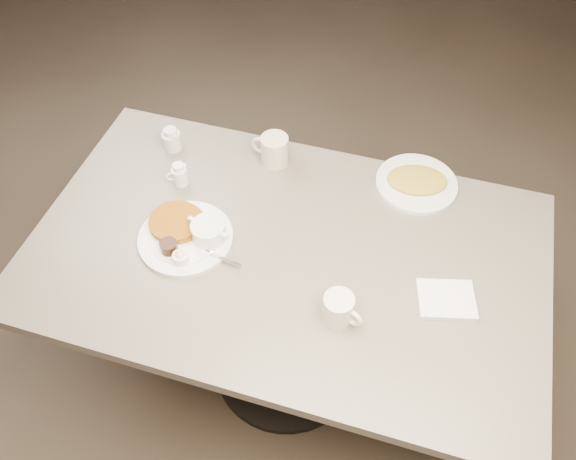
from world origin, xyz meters
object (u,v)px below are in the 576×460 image
(diner_table, at_px, (286,282))
(hash_plate, at_px, (417,182))
(coffee_mug_far, at_px, (274,150))
(creamer_left, at_px, (179,175))
(creamer_right, at_px, (172,139))
(main_plate, at_px, (188,234))
(coffee_mug_near, at_px, (339,309))

(diner_table, relative_size, hash_plate, 4.81)
(coffee_mug_far, bearing_deg, creamer_left, -144.57)
(diner_table, distance_m, creamer_right, 0.62)
(diner_table, bearing_deg, creamer_right, 148.12)
(main_plate, distance_m, coffee_mug_far, 0.41)
(diner_table, bearing_deg, creamer_left, 158.04)
(diner_table, distance_m, creamer_left, 0.48)
(coffee_mug_far, xyz_separation_m, creamer_right, (-0.35, -0.04, -0.01))
(hash_plate, bearing_deg, creamer_left, -164.07)
(main_plate, xyz_separation_m, coffee_mug_far, (0.14, 0.39, 0.03))
(coffee_mug_near, bearing_deg, coffee_mug_far, 123.53)
(main_plate, height_order, coffee_mug_far, coffee_mug_far)
(coffee_mug_far, bearing_deg, main_plate, -110.18)
(coffee_mug_near, xyz_separation_m, hash_plate, (0.13, 0.55, -0.03))
(coffee_mug_near, distance_m, coffee_mug_far, 0.62)
(hash_plate, bearing_deg, creamer_right, -175.69)
(main_plate, relative_size, creamer_right, 4.47)
(diner_table, xyz_separation_m, hash_plate, (0.32, 0.37, 0.18))
(main_plate, distance_m, hash_plate, 0.74)
(coffee_mug_near, xyz_separation_m, coffee_mug_far, (-0.35, 0.52, 0.00))
(diner_table, height_order, creamer_left, creamer_left)
(creamer_left, xyz_separation_m, creamer_right, (-0.09, 0.15, -0.00))
(hash_plate, bearing_deg, coffee_mug_near, -102.99)
(coffee_mug_near, distance_m, creamer_right, 0.85)
(creamer_right, bearing_deg, coffee_mug_near, -34.93)
(creamer_right, relative_size, hash_plate, 0.26)
(coffee_mug_near, bearing_deg, creamer_right, 145.07)
(creamer_left, bearing_deg, hash_plate, 15.93)
(creamer_right, bearing_deg, creamer_left, -57.59)
(diner_table, relative_size, coffee_mug_far, 11.12)
(creamer_left, bearing_deg, main_plate, -60.64)
(coffee_mug_near, xyz_separation_m, creamer_right, (-0.69, 0.48, -0.01))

